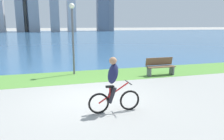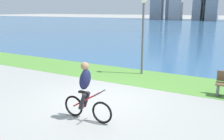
# 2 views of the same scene
# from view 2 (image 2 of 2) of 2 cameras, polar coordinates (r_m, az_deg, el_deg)

# --- Properties ---
(ground_plane) EXTENTS (300.00, 300.00, 0.00)m
(ground_plane) POSITION_cam_2_polar(r_m,az_deg,el_deg) (8.31, -3.19, -7.33)
(ground_plane) COLOR #9E9E99
(grass_strip_bayside) EXTENTS (120.00, 2.73, 0.01)m
(grass_strip_bayside) POSITION_cam_2_polar(r_m,az_deg,el_deg) (11.22, 6.16, -1.66)
(grass_strip_bayside) COLOR #59933D
(grass_strip_bayside) RESTS_ON ground
(bay_water_surface) EXTENTS (300.00, 77.63, 0.00)m
(bay_water_surface) POSITION_cam_2_polar(r_m,az_deg,el_deg) (50.43, 24.46, 9.38)
(bay_water_surface) COLOR #386693
(bay_water_surface) RESTS_ON ground
(cyclist_lead) EXTENTS (1.59, 0.52, 1.67)m
(cyclist_lead) POSITION_cam_2_polar(r_m,az_deg,el_deg) (6.71, -6.24, -5.12)
(cyclist_lead) COLOR black
(cyclist_lead) RESTS_ON ground
(lamppost_tall) EXTENTS (0.28, 0.28, 3.61)m
(lamppost_tall) POSITION_cam_2_polar(r_m,az_deg,el_deg) (11.45, 7.41, 10.75)
(lamppost_tall) COLOR #595960
(lamppost_tall) RESTS_ON ground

